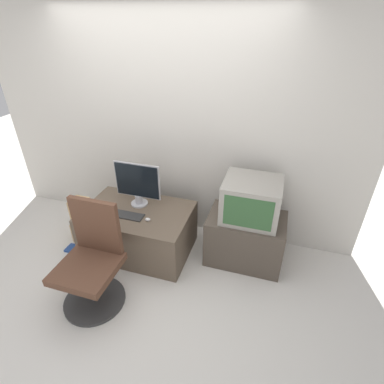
{
  "coord_description": "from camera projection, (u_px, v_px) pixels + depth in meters",
  "views": [
    {
      "loc": [
        1.22,
        -1.69,
        2.4
      ],
      "look_at": [
        0.42,
        0.87,
        0.78
      ],
      "focal_mm": 28.0,
      "sensor_mm": 36.0,
      "label": 1
    }
  ],
  "objects": [
    {
      "name": "cardboard_box_upper",
      "position": [
        81.0,
        211.0,
        3.51
      ],
      "size": [
        0.19,
        0.19,
        0.29
      ],
      "color": "tan",
      "rests_on": "cardboard_box_lower"
    },
    {
      "name": "book",
      "position": [
        74.0,
        249.0,
        3.52
      ],
      "size": [
        0.19,
        0.14,
        0.02
      ],
      "color": "navy",
      "rests_on": "ground_plane"
    },
    {
      "name": "keyboard",
      "position": [
        127.0,
        215.0,
        3.19
      ],
      "size": [
        0.37,
        0.13,
        0.01
      ],
      "color": "#2D2D2D",
      "rests_on": "desk"
    },
    {
      "name": "side_stand",
      "position": [
        245.0,
        239.0,
        3.27
      ],
      "size": [
        0.81,
        0.52,
        0.56
      ],
      "color": "#4C4238",
      "rests_on": "ground_plane"
    },
    {
      "name": "wall_back",
      "position": [
        168.0,
        127.0,
        3.34
      ],
      "size": [
        4.4,
        0.05,
        2.6
      ],
      "color": "beige",
      "rests_on": "ground_plane"
    },
    {
      "name": "desk",
      "position": [
        139.0,
        230.0,
        3.41
      ],
      "size": [
        1.17,
        0.77,
        0.53
      ],
      "color": "brown",
      "rests_on": "ground_plane"
    },
    {
      "name": "office_chair",
      "position": [
        92.0,
        264.0,
        2.74
      ],
      "size": [
        0.58,
        0.58,
        1.01
      ],
      "color": "#333333",
      "rests_on": "ground_plane"
    },
    {
      "name": "crt_tv",
      "position": [
        251.0,
        200.0,
        3.02
      ],
      "size": [
        0.57,
        0.5,
        0.43
      ],
      "color": "gray",
      "rests_on": "side_stand"
    },
    {
      "name": "main_monitor",
      "position": [
        138.0,
        184.0,
        3.26
      ],
      "size": [
        0.52,
        0.19,
        0.5
      ],
      "color": "#B2B2B7",
      "rests_on": "desk"
    },
    {
      "name": "cardboard_box_lower",
      "position": [
        85.0,
        229.0,
        3.65
      ],
      "size": [
        0.2,
        0.26,
        0.25
      ],
      "color": "tan",
      "rests_on": "ground_plane"
    },
    {
      "name": "ground_plane",
      "position": [
        125.0,
        298.0,
        2.93
      ],
      "size": [
        12.0,
        12.0,
        0.0
      ],
      "primitive_type": "plane",
      "color": "beige"
    },
    {
      "name": "mouse",
      "position": [
        148.0,
        220.0,
        3.11
      ],
      "size": [
        0.06,
        0.04,
        0.03
      ],
      "color": "silver",
      "rests_on": "desk"
    }
  ]
}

